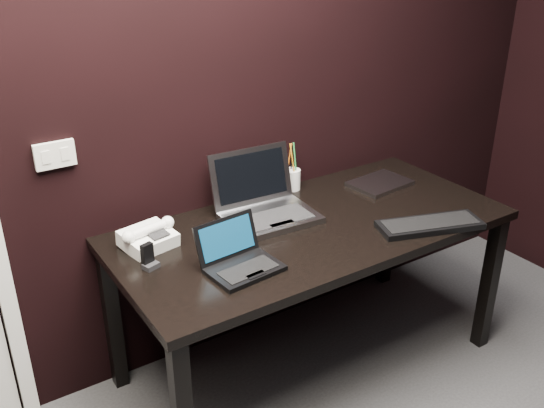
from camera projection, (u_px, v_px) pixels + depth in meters
wall_back at (200, 84)px, 2.50m from camera, size 4.00×0.00×4.00m
wall_switch at (55, 155)px, 2.26m from camera, size 0.15×0.02×0.10m
desk at (312, 240)px, 2.61m from camera, size 1.70×0.80×0.74m
netbook at (240, 260)px, 2.24m from camera, size 0.28×0.26×0.17m
silver_laptop at (265, 206)px, 2.62m from camera, size 0.41×0.37×0.27m
ext_keyboard at (430, 225)px, 2.54m from camera, size 0.47×0.28×0.03m
closed_laptop at (380, 183)px, 2.95m from camera, size 0.30×0.23×0.02m
desk_phone at (148, 237)px, 2.38m from camera, size 0.24×0.21×0.11m
mobile_phone at (149, 259)px, 2.24m from camera, size 0.07×0.06×0.10m
pen_cup at (292, 179)px, 2.89m from camera, size 0.09×0.09×0.23m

